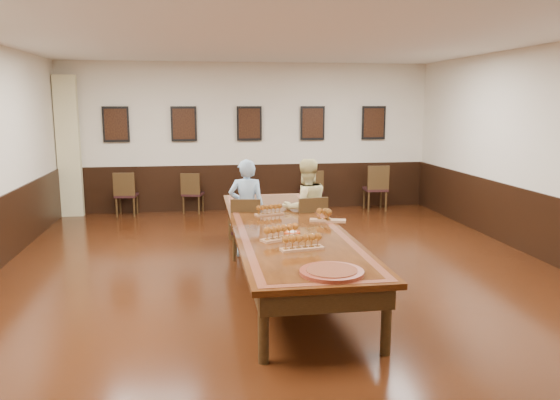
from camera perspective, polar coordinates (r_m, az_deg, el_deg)
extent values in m
cube|color=black|center=(7.42, 0.59, -8.38)|extent=(8.00, 10.00, 0.02)
cube|color=white|center=(7.09, 0.63, 17.14)|extent=(8.00, 10.00, 0.02)
cube|color=beige|center=(12.03, -3.25, 6.57)|extent=(8.00, 0.02, 3.20)
cube|color=beige|center=(2.36, 20.79, -9.02)|extent=(8.00, 0.02, 3.20)
imported|color=teal|center=(8.36, -3.50, -0.86)|extent=(0.60, 0.44, 1.51)
imported|color=beige|center=(8.33, 2.70, -0.86)|extent=(0.84, 0.71, 1.52)
cube|color=#FC5486|center=(7.49, 4.92, -2.15)|extent=(0.10, 0.15, 0.01)
cube|color=#CCC38C|center=(12.08, -21.22, 5.21)|extent=(0.45, 0.18, 2.90)
cube|color=black|center=(12.12, -3.18, 1.36)|extent=(7.98, 0.04, 1.00)
cube|color=black|center=(8.81, 27.10, -3.08)|extent=(0.04, 9.98, 1.00)
cube|color=black|center=(7.22, 0.60, -2.88)|extent=(1.40, 5.00, 0.06)
cube|color=brown|center=(7.21, 0.60, -2.63)|extent=(1.28, 4.88, 0.00)
cube|color=black|center=(7.21, 0.60, -2.62)|extent=(1.10, 4.70, 0.00)
cube|color=black|center=(7.25, 0.59, -4.03)|extent=(1.25, 4.85, 0.18)
cylinder|color=black|center=(5.07, -1.75, -13.14)|extent=(0.10, 0.10, 0.69)
cylinder|color=black|center=(5.32, 11.05, -12.17)|extent=(0.10, 0.10, 0.69)
cylinder|color=black|center=(9.49, -5.12, -2.07)|extent=(0.10, 0.10, 0.69)
cylinder|color=black|center=(9.63, 1.79, -1.86)|extent=(0.10, 0.10, 0.69)
cube|color=black|center=(12.01, -16.77, 7.59)|extent=(0.54, 0.03, 0.74)
cube|color=black|center=(11.99, -16.78, 7.59)|extent=(0.46, 0.01, 0.64)
cube|color=black|center=(11.89, -10.02, 7.84)|extent=(0.54, 0.03, 0.74)
cube|color=black|center=(11.87, -10.02, 7.84)|extent=(0.46, 0.01, 0.64)
cube|color=black|center=(11.94, -3.23, 7.99)|extent=(0.54, 0.03, 0.74)
cube|color=black|center=(11.93, -3.22, 7.98)|extent=(0.46, 0.01, 0.64)
cube|color=black|center=(12.16, 3.42, 8.02)|extent=(0.54, 0.03, 0.74)
cube|color=black|center=(12.14, 3.44, 8.02)|extent=(0.46, 0.01, 0.64)
cube|color=black|center=(12.52, 9.76, 7.96)|extent=(0.54, 0.03, 0.74)
cube|color=black|center=(12.50, 9.79, 7.95)|extent=(0.46, 0.01, 0.64)
cube|color=#915F3D|center=(7.86, -1.14, -1.48)|extent=(0.44, 0.24, 0.03)
cube|color=#915F3D|center=(7.44, 5.01, -2.16)|extent=(0.51, 0.27, 0.03)
cube|color=#915F3D|center=(6.43, 0.13, -4.08)|extent=(0.52, 0.35, 0.03)
cube|color=#915F3D|center=(6.01, 2.31, -5.12)|extent=(0.50, 0.24, 0.03)
cylinder|color=#BE360C|center=(6.76, 1.27, -3.43)|extent=(0.20, 0.20, 0.02)
cylinder|color=silver|center=(6.76, 1.27, -3.32)|extent=(0.11, 0.11, 0.01)
cylinder|color=#5C1D12|center=(5.20, 5.42, -7.54)|extent=(0.68, 0.68, 0.04)
cylinder|color=brown|center=(5.20, 5.42, -7.28)|extent=(0.54, 0.54, 0.01)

